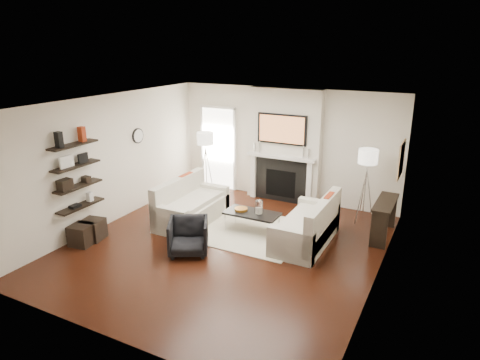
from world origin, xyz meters
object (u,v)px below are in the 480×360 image
at_px(loveseat_right_base, 305,233).
at_px(armchair, 188,235).
at_px(coffee_table, 252,213).
at_px(lamp_left_shade, 205,138).
at_px(lamp_right_shade, 368,156).
at_px(loveseat_left_base, 192,212).
at_px(ottoman_near, 93,229).

height_order(loveseat_right_base, armchair, armchair).
bearing_deg(loveseat_right_base, coffee_table, -179.42).
bearing_deg(coffee_table, armchair, -115.00).
height_order(coffee_table, armchair, armchair).
height_order(loveseat_right_base, lamp_left_shade, lamp_left_shade).
bearing_deg(lamp_left_shade, lamp_right_shade, 0.85).
xyz_separation_m(coffee_table, lamp_right_shade, (1.89, 1.57, 1.05)).
bearing_deg(lamp_left_shade, armchair, -64.39).
xyz_separation_m(loveseat_left_base, lamp_right_shade, (3.26, 1.68, 1.24)).
bearing_deg(lamp_right_shade, loveseat_right_base, -116.03).
distance_m(loveseat_left_base, coffee_table, 1.39).
bearing_deg(lamp_left_shade, coffee_table, -36.93).
xyz_separation_m(loveseat_left_base, ottoman_near, (-1.26, -1.61, -0.01)).
xyz_separation_m(loveseat_left_base, lamp_left_shade, (-0.64, 1.63, 1.24)).
height_order(coffee_table, lamp_right_shade, lamp_right_shade).
xyz_separation_m(loveseat_right_base, armchair, (-1.77, -1.37, 0.15)).
bearing_deg(loveseat_left_base, lamp_right_shade, 27.30).
relative_size(loveseat_left_base, lamp_left_shade, 4.50).
xyz_separation_m(coffee_table, lamp_left_shade, (-2.01, 1.51, 1.05)).
height_order(lamp_right_shade, ottoman_near, lamp_right_shade).
bearing_deg(armchair, loveseat_left_base, 91.05).
xyz_separation_m(lamp_left_shade, lamp_right_shade, (3.90, 0.06, 0.00)).
relative_size(loveseat_right_base, lamp_left_shade, 4.50).
relative_size(loveseat_left_base, coffee_table, 1.64).
bearing_deg(lamp_right_shade, ottoman_near, -143.88).
bearing_deg(loveseat_right_base, lamp_right_shade, 63.97).
xyz_separation_m(loveseat_left_base, armchair, (0.74, -1.24, 0.15)).
distance_m(coffee_table, ottoman_near, 3.15).
bearing_deg(armchair, coffee_table, 35.38).
bearing_deg(loveseat_right_base, ottoman_near, -155.14).
bearing_deg(loveseat_right_base, loveseat_left_base, -177.08).
distance_m(coffee_table, lamp_left_shade, 2.72).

